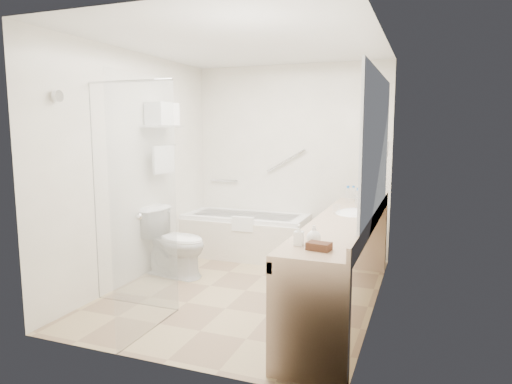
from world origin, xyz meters
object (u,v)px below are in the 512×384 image
(amenity_basket, at_px, (319,246))
(water_bottle_left, at_px, (358,199))
(toilet, at_px, (175,243))
(bathtub, at_px, (246,235))
(vanity_counter, at_px, (343,243))

(amenity_basket, distance_m, water_bottle_left, 1.78)
(toilet, relative_size, water_bottle_left, 3.68)
(bathtub, xyz_separation_m, water_bottle_left, (1.55, -0.70, 0.67))
(bathtub, relative_size, vanity_counter, 0.59)
(vanity_counter, relative_size, water_bottle_left, 12.64)
(bathtub, height_order, water_bottle_left, water_bottle_left)
(vanity_counter, distance_m, toilet, 2.02)
(toilet, height_order, amenity_basket, amenity_basket)
(bathtub, relative_size, amenity_basket, 10.00)
(water_bottle_left, bearing_deg, vanity_counter, -91.99)
(amenity_basket, bearing_deg, toilet, 144.60)
(vanity_counter, xyz_separation_m, amenity_basket, (0.02, -1.08, 0.24))
(vanity_counter, bearing_deg, amenity_basket, -89.13)
(bathtub, relative_size, water_bottle_left, 7.49)
(vanity_counter, relative_size, amenity_basket, 16.87)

